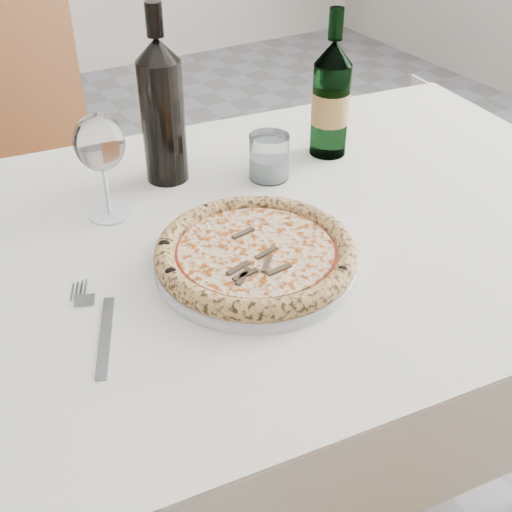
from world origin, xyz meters
The scene contains 10 objects.
floor centered at (0.00, 0.00, -0.01)m, with size 5.00×6.00×0.02m, color slate.
dining_table centered at (-0.04, 0.00, 0.67)m, with size 1.54×1.01×0.76m.
chair_far centered at (-0.14, 0.84, 0.53)m, with size 0.59×0.59×0.93m.
plate centered at (-0.04, -0.10, 0.76)m, with size 0.30×0.30×0.02m.
pizza centered at (-0.04, -0.10, 0.78)m, with size 0.30×0.30×0.03m.
fork centered at (-0.29, -0.11, 0.76)m, with size 0.08×0.22×0.00m.
wine_glass centered at (-0.18, 0.15, 0.89)m, with size 0.08×0.08×0.18m.
tumbler centered at (0.12, 0.13, 0.79)m, with size 0.07×0.07×0.08m.
beer_bottle centered at (0.28, 0.16, 0.87)m, with size 0.07×0.07×0.28m.
wine_bottle centered at (-0.04, 0.22, 0.89)m, with size 0.08×0.08×0.31m.
Camera 1 is at (-0.43, -0.77, 1.33)m, focal length 45.00 mm.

